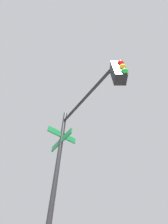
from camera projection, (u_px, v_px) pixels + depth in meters
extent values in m
cylinder|color=black|center=(52.00, 204.00, 3.27)|extent=(0.12, 0.12, 6.10)
cylinder|color=black|center=(86.00, 97.00, 4.71)|extent=(2.05, 1.60, 0.09)
cube|color=black|center=(118.00, 72.00, 3.74)|extent=(0.28, 0.28, 0.80)
sphere|color=red|center=(120.00, 64.00, 3.86)|extent=(0.18, 0.18, 0.18)
sphere|color=orange|center=(122.00, 68.00, 3.66)|extent=(0.18, 0.18, 0.18)
sphere|color=green|center=(124.00, 72.00, 3.47)|extent=(0.18, 0.18, 0.18)
cube|color=#0F5128|center=(61.00, 140.00, 4.64)|extent=(0.90, 0.70, 0.20)
cube|color=#0F5128|center=(62.00, 135.00, 4.81)|extent=(0.64, 0.82, 0.20)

